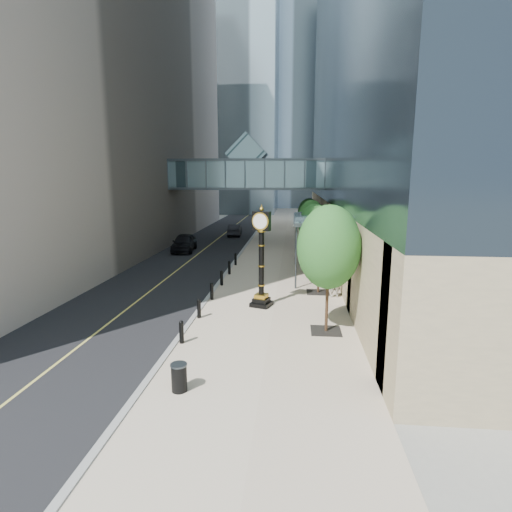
# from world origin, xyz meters

# --- Properties ---
(ground) EXTENTS (320.00, 320.00, 0.00)m
(ground) POSITION_xyz_m (0.00, 0.00, 0.00)
(ground) COLOR gray
(ground) RESTS_ON ground
(road) EXTENTS (8.00, 180.00, 0.02)m
(road) POSITION_xyz_m (-7.00, 40.00, 0.01)
(road) COLOR black
(road) RESTS_ON ground
(sidewalk) EXTENTS (8.00, 180.00, 0.06)m
(sidewalk) POSITION_xyz_m (1.00, 40.00, 0.03)
(sidewalk) COLOR #BAA88F
(sidewalk) RESTS_ON ground
(curb) EXTENTS (0.25, 180.00, 0.07)m
(curb) POSITION_xyz_m (-3.00, 40.00, 0.04)
(curb) COLOR gray
(curb) RESTS_ON ground
(midrise_left) EXTENTS (20.00, 58.00, 40.00)m
(midrise_left) POSITION_xyz_m (-21.00, 25.00, 20.00)
(midrise_left) COLOR #C6B19B
(midrise_left) RESTS_ON ground
(distant_tower_a) EXTENTS (24.00, 22.00, 78.00)m
(distant_tower_a) POSITION_xyz_m (-14.00, 75.00, 39.00)
(distant_tower_a) COLOR #A1BCCB
(distant_tower_a) RESTS_ON ground
(distant_tower_b) EXTENTS (26.00, 24.00, 90.00)m
(distant_tower_b) POSITION_xyz_m (9.00, 95.00, 45.00)
(distant_tower_b) COLOR #A1BCCB
(distant_tower_b) RESTS_ON ground
(distant_tower_c) EXTENTS (22.00, 22.00, 65.00)m
(distant_tower_c) POSITION_xyz_m (-6.00, 120.00, 32.50)
(distant_tower_c) COLOR #A1BCCB
(distant_tower_c) RESTS_ON ground
(skywalk) EXTENTS (17.00, 4.20, 5.80)m
(skywalk) POSITION_xyz_m (-3.00, 28.00, 7.71)
(skywalk) COLOR slate
(skywalk) RESTS_ON ground
(entrance_canopy) EXTENTS (3.00, 8.00, 4.38)m
(entrance_canopy) POSITION_xyz_m (3.48, 14.00, 4.19)
(entrance_canopy) COLOR #383F44
(entrance_canopy) RESTS_ON ground
(bollard_row) EXTENTS (0.20, 16.20, 0.90)m
(bollard_row) POSITION_xyz_m (-2.70, 9.00, 0.51)
(bollard_row) COLOR black
(bollard_row) RESTS_ON sidewalk
(street_trees) EXTENTS (2.85, 28.62, 5.87)m
(street_trees) POSITION_xyz_m (3.60, 14.52, 3.62)
(street_trees) COLOR black
(street_trees) RESTS_ON sidewalk
(street_clock) EXTENTS (1.31, 1.31, 5.49)m
(street_clock) POSITION_xyz_m (0.29, 6.46, 2.44)
(street_clock) COLOR black
(street_clock) RESTS_ON sidewalk
(trash_bin) EXTENTS (0.68, 0.68, 0.90)m
(trash_bin) POSITION_xyz_m (-1.68, -2.87, 0.51)
(trash_bin) COLOR black
(trash_bin) RESTS_ON sidewalk
(pedestrian) EXTENTS (0.71, 0.49, 1.87)m
(pedestrian) POSITION_xyz_m (4.50, 8.56, 1.00)
(pedestrian) COLOR #B6B2A7
(pedestrian) RESTS_ON sidewalk
(car_near) EXTENTS (2.46, 5.16, 1.70)m
(car_near) POSITION_xyz_m (-8.72, 23.14, 0.87)
(car_near) COLOR black
(car_near) RESTS_ON road
(car_far) EXTENTS (1.79, 4.46, 1.44)m
(car_far) POSITION_xyz_m (-5.38, 34.63, 0.74)
(car_far) COLOR black
(car_far) RESTS_ON road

